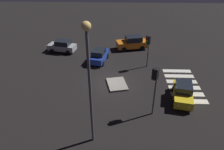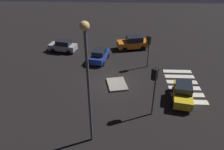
# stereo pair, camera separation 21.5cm
# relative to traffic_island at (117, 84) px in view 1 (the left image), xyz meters

# --- Properties ---
(ground_plane) EXTENTS (80.00, 80.00, 0.00)m
(ground_plane) POSITION_rel_traffic_island_xyz_m (0.32, 0.53, -0.09)
(ground_plane) COLOR black
(traffic_island) EXTENTS (2.86, 2.38, 0.18)m
(traffic_island) POSITION_rel_traffic_island_xyz_m (0.00, 0.00, 0.00)
(traffic_island) COLOR gray
(traffic_island) RESTS_ON ground
(car_blue) EXTENTS (3.88, 2.27, 1.61)m
(car_blue) POSITION_rel_traffic_island_xyz_m (5.42, 2.30, 0.70)
(car_blue) COLOR #1E389E
(car_blue) RESTS_ON ground
(car_yellow) EXTENTS (3.97, 2.32, 1.65)m
(car_yellow) POSITION_rel_traffic_island_xyz_m (-2.27, -6.10, 0.72)
(car_yellow) COLOR gold
(car_yellow) RESTS_ON ground
(car_silver) EXTENTS (2.31, 3.93, 1.63)m
(car_silver) POSITION_rel_traffic_island_xyz_m (8.19, 7.60, 0.71)
(car_silver) COLOR #9EA0A5
(car_silver) RESTS_ON ground
(car_orange) EXTENTS (2.66, 4.46, 1.84)m
(car_orange) POSITION_rel_traffic_island_xyz_m (9.51, -1.96, 0.81)
(car_orange) COLOR orange
(car_orange) RESTS_ON ground
(traffic_light_east) EXTENTS (0.54, 0.54, 3.90)m
(traffic_light_east) POSITION_rel_traffic_island_xyz_m (4.10, -3.41, 2.87)
(traffic_light_east) COLOR #47474C
(traffic_light_east) RESTS_ON ground
(traffic_light_south) EXTENTS (0.53, 0.54, 4.33)m
(traffic_light_south) POSITION_rel_traffic_island_xyz_m (-4.27, -3.01, 3.20)
(traffic_light_south) COLOR #47474C
(traffic_light_south) RESTS_ON ground
(street_lamp) EXTENTS (0.56, 0.56, 8.87)m
(street_lamp) POSITION_rel_traffic_island_xyz_m (-7.45, 1.63, 5.83)
(street_lamp) COLOR #47474C
(street_lamp) RESTS_ON ground
(crosswalk_near) EXTENTS (6.45, 3.20, 0.02)m
(crosswalk_near) POSITION_rel_traffic_island_xyz_m (0.32, -6.88, -0.08)
(crosswalk_near) COLOR silver
(crosswalk_near) RESTS_ON ground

